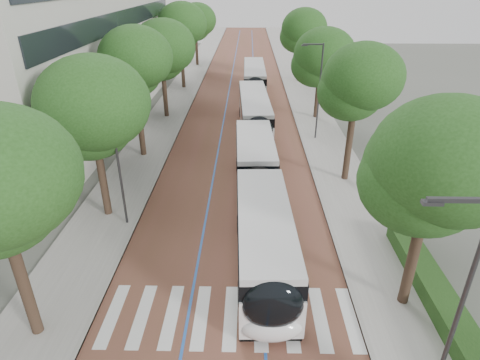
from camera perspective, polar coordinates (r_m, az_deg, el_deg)
name	(u,v)px	position (r m, az deg, el deg)	size (l,w,h in m)	color
ground	(225,336)	(17.17, -2.19, -21.25)	(160.00, 160.00, 0.00)	#51544C
road	(242,88)	(53.00, 0.27, 12.93)	(11.00, 140.00, 0.02)	brown
sidewalk_left	(184,87)	(53.64, -7.98, 12.90)	(4.00, 140.00, 0.12)	gray
sidewalk_right	(300,88)	(53.40, 8.55, 12.80)	(4.00, 140.00, 0.12)	gray
kerb_left	(199,88)	(53.38, -5.91, 12.94)	(0.20, 140.00, 0.14)	gray
kerb_right	(285,88)	(53.20, 6.47, 12.87)	(0.20, 140.00, 0.14)	gray
zebra_crossing	(231,316)	(17.82, -1.32, -18.82)	(10.55, 3.60, 0.01)	silver
lane_line_left	(230,88)	(53.05, -1.50, 12.95)	(0.12, 126.00, 0.01)	blue
lane_line_right	(254,88)	(53.00, 2.04, 12.93)	(0.12, 126.00, 0.01)	blue
office_building	(36,45)	(44.74, -27.04, 16.71)	(18.11, 40.00, 14.00)	#9F9D93
hedge	(458,330)	(18.68, 28.58, -18.23)	(1.20, 14.00, 0.80)	#193A14
streetlight_near	(456,301)	(12.95, 28.36, -14.95)	(1.82, 0.20, 8.00)	#323234
streetlight_far	(318,84)	(34.85, 11.00, 13.19)	(1.82, 0.20, 8.00)	#323234
lamp_post_left	(118,159)	(22.38, -17.01, 2.89)	(0.14, 0.14, 8.00)	#323234
trees_left	(158,52)	(39.44, -11.55, 17.35)	(6.04, 60.69, 9.74)	black
trees_right	(328,63)	(36.61, 12.46, 15.92)	(5.91, 47.72, 8.86)	black
lead_bus	(260,200)	(22.46, 2.81, -2.92)	(3.15, 18.47, 3.20)	black
bus_queued_0	(255,114)	(37.16, 2.08, 9.38)	(3.08, 12.50, 3.20)	silver
bus_queued_1	(254,80)	(50.47, 2.05, 14.08)	(2.63, 12.42, 3.20)	silver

